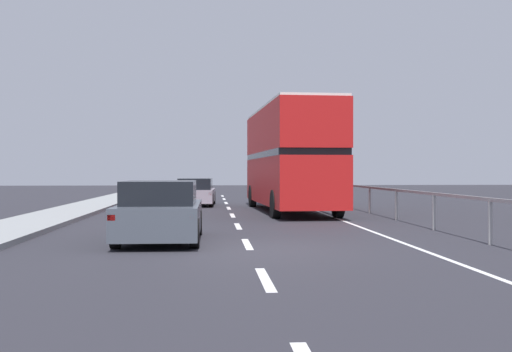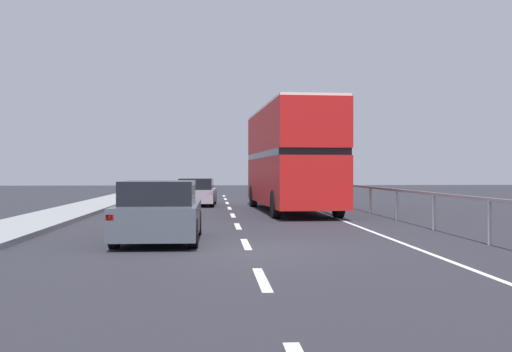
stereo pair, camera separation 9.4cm
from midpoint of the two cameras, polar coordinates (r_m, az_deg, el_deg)
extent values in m
cube|color=#29282F|center=(13.36, -0.55, -6.89)|extent=(74.16, 120.00, 0.10)
cube|color=silver|center=(9.62, 0.83, -9.45)|extent=(0.16, 2.11, 0.01)
cube|color=silver|center=(14.14, -0.74, -6.27)|extent=(0.16, 2.11, 0.01)
cube|color=silver|center=(18.69, -1.54, -4.63)|extent=(0.16, 2.11, 0.01)
cube|color=silver|center=(23.24, -2.03, -3.64)|extent=(0.16, 2.11, 0.01)
cube|color=silver|center=(27.81, -2.35, -2.97)|extent=(0.16, 2.11, 0.01)
cube|color=silver|center=(32.38, -2.59, -2.49)|extent=(0.16, 2.11, 0.01)
cube|color=silver|center=(36.95, -2.76, -2.12)|extent=(0.16, 2.11, 0.01)
cube|color=silver|center=(41.52, -2.90, -1.84)|extent=(0.16, 2.11, 0.01)
cube|color=silver|center=(22.72, 7.18, -3.73)|extent=(0.12, 46.00, 0.01)
cube|color=gray|center=(23.10, 11.68, -1.15)|extent=(0.08, 42.00, 0.08)
cylinder|color=gray|center=(14.90, 20.83, -4.00)|extent=(0.10, 0.10, 1.02)
cylinder|color=gray|center=(18.13, 16.17, -3.20)|extent=(0.10, 0.10, 1.02)
cylinder|color=gray|center=(21.44, 12.94, -2.63)|extent=(0.10, 0.10, 1.02)
cylinder|color=gray|center=(24.81, 10.58, -2.22)|extent=(0.10, 0.10, 1.02)
cylinder|color=gray|center=(28.20, 8.79, -1.89)|extent=(0.10, 0.10, 1.02)
cylinder|color=gray|center=(31.62, 7.39, -1.64)|extent=(0.10, 0.10, 1.02)
cylinder|color=gray|center=(35.06, 6.26, -1.44)|extent=(0.10, 0.10, 1.02)
cylinder|color=gray|center=(38.51, 5.33, -1.27)|extent=(0.10, 0.10, 1.02)
cylinder|color=gray|center=(41.96, 4.56, -1.13)|extent=(0.10, 0.10, 1.02)
cube|color=#AF1615|center=(25.37, 3.30, -0.43)|extent=(2.90, 10.24, 1.84)
cube|color=black|center=(25.38, 3.30, 1.93)|extent=(2.90, 9.83, 0.24)
cube|color=#AF1615|center=(25.42, 3.30, 4.13)|extent=(2.90, 10.24, 1.71)
cube|color=silver|center=(25.50, 3.30, 6.16)|extent=(2.84, 10.03, 0.10)
cube|color=black|center=(30.36, 1.67, -0.11)|extent=(2.21, 0.14, 1.29)
cube|color=yellow|center=(30.43, 1.67, 4.33)|extent=(1.47, 0.11, 0.28)
cylinder|color=black|center=(28.87, -0.15, -1.85)|extent=(0.32, 1.01, 1.00)
cylinder|color=black|center=(29.20, 4.25, -1.83)|extent=(0.32, 1.01, 1.00)
cylinder|color=black|center=(21.80, 1.94, -2.60)|extent=(0.32, 1.01, 1.00)
cylinder|color=black|center=(22.24, 7.70, -2.54)|extent=(0.32, 1.01, 1.00)
cube|color=#444A54|center=(14.88, -8.65, -3.88)|extent=(1.87, 4.18, 0.71)
cube|color=black|center=(14.64, -8.72, -1.50)|extent=(1.63, 2.31, 0.54)
cube|color=red|center=(12.93, -13.08, -3.74)|extent=(0.16, 0.06, 0.12)
cube|color=red|center=(12.77, -5.79, -3.79)|extent=(0.16, 0.06, 0.12)
cylinder|color=black|center=(16.36, -11.16, -4.25)|extent=(0.20, 0.64, 0.64)
cylinder|color=black|center=(16.23, -5.26, -4.28)|extent=(0.20, 0.64, 0.64)
cylinder|color=black|center=(13.63, -12.69, -5.19)|extent=(0.20, 0.64, 0.64)
cylinder|color=black|center=(13.47, -5.60, -5.25)|extent=(0.20, 0.64, 0.64)
cube|color=gray|center=(30.08, -5.37, -1.79)|extent=(1.91, 4.19, 0.61)
cube|color=black|center=(29.86, -5.39, -0.72)|extent=(1.63, 2.33, 0.52)
cube|color=red|center=(28.12, -7.21, -1.64)|extent=(0.16, 0.07, 0.12)
cube|color=red|center=(28.01, -4.06, -1.65)|extent=(0.16, 0.07, 0.12)
cylinder|color=black|center=(31.50, -6.64, -1.99)|extent=(0.23, 0.65, 0.64)
cylinder|color=black|center=(31.41, -3.76, -2.00)|extent=(0.23, 0.65, 0.64)
cylinder|color=black|center=(28.80, -7.12, -2.22)|extent=(0.23, 0.65, 0.64)
cylinder|color=black|center=(28.69, -3.96, -2.23)|extent=(0.23, 0.65, 0.64)
camera|label=1|loc=(0.05, -89.87, 0.00)|focal=43.56mm
camera|label=2|loc=(0.05, 90.13, 0.00)|focal=43.56mm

